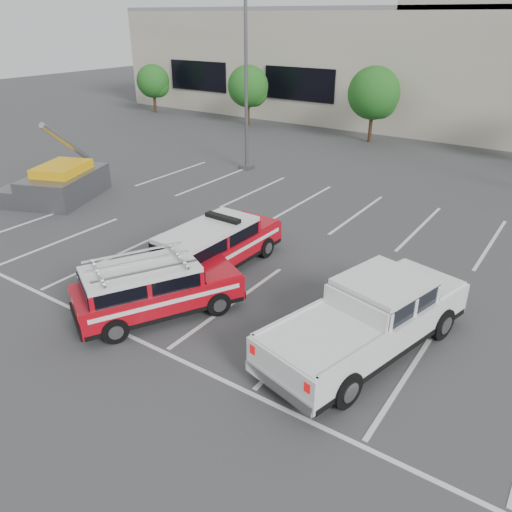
{
  "coord_description": "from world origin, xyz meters",
  "views": [
    {
      "loc": [
        7.79,
        -10.03,
        7.73
      ],
      "look_at": [
        -0.03,
        1.32,
        1.05
      ],
      "focal_mm": 35.0,
      "sensor_mm": 36.0,
      "label": 1
    }
  ],
  "objects_px": {
    "tree_far_left": "(154,82)",
    "fire_chief_suv": "(216,249)",
    "white_pickup": "(368,324)",
    "ladder_suv": "(155,292)",
    "tree_left": "(249,88)",
    "convention_building": "(496,61)",
    "light_pole_left": "(246,70)",
    "tree_mid_left": "(375,95)",
    "utility_rig": "(61,184)"
  },
  "relations": [
    {
      "from": "tree_far_left",
      "to": "fire_chief_suv",
      "type": "relative_size",
      "value": 0.79
    },
    {
      "from": "white_pickup",
      "to": "ladder_suv",
      "type": "xyz_separation_m",
      "value": [
        -5.59,
        -1.83,
        -0.03
      ]
    },
    {
      "from": "tree_left",
      "to": "white_pickup",
      "type": "bearing_deg",
      "value": -48.89
    },
    {
      "from": "convention_building",
      "to": "white_pickup",
      "type": "xyz_separation_m",
      "value": [
        3.97,
        -31.66,
        -3.98
      ]
    },
    {
      "from": "fire_chief_suv",
      "to": "ladder_suv",
      "type": "bearing_deg",
      "value": -81.64
    },
    {
      "from": "light_pole_left",
      "to": "fire_chief_suv",
      "type": "height_order",
      "value": "light_pole_left"
    },
    {
      "from": "white_pickup",
      "to": "ladder_suv",
      "type": "bearing_deg",
      "value": -147.55
    },
    {
      "from": "tree_left",
      "to": "light_pole_left",
      "type": "height_order",
      "value": "light_pole_left"
    },
    {
      "from": "convention_building",
      "to": "white_pickup",
      "type": "height_order",
      "value": "convention_building"
    },
    {
      "from": "convention_building",
      "to": "tree_left",
      "type": "height_order",
      "value": "convention_building"
    },
    {
      "from": "fire_chief_suv",
      "to": "light_pole_left",
      "type": "bearing_deg",
      "value": 121.92
    },
    {
      "from": "tree_mid_left",
      "to": "utility_rig",
      "type": "distance_m",
      "value": 20.45
    },
    {
      "from": "convention_building",
      "to": "tree_mid_left",
      "type": "bearing_deg",
      "value": -117.4
    },
    {
      "from": "convention_building",
      "to": "light_pole_left",
      "type": "distance_m",
      "value": 21.49
    },
    {
      "from": "utility_rig",
      "to": "light_pole_left",
      "type": "bearing_deg",
      "value": 43.56
    },
    {
      "from": "convention_building",
      "to": "utility_rig",
      "type": "bearing_deg",
      "value": -113.14
    },
    {
      "from": "light_pole_left",
      "to": "fire_chief_suv",
      "type": "relative_size",
      "value": 2.03
    },
    {
      "from": "tree_mid_left",
      "to": "tree_far_left",
      "type": "bearing_deg",
      "value": -180.0
    },
    {
      "from": "convention_building",
      "to": "utility_rig",
      "type": "distance_m",
      "value": 31.58
    },
    {
      "from": "tree_far_left",
      "to": "utility_rig",
      "type": "xyz_separation_m",
      "value": [
        12.78,
        -18.99,
        -1.77
      ]
    },
    {
      "from": "fire_chief_suv",
      "to": "white_pickup",
      "type": "relative_size",
      "value": 0.79
    },
    {
      "from": "tree_far_left",
      "to": "ladder_suv",
      "type": "distance_m",
      "value": 33.39
    },
    {
      "from": "tree_left",
      "to": "white_pickup",
      "type": "height_order",
      "value": "tree_left"
    },
    {
      "from": "light_pole_left",
      "to": "utility_rig",
      "type": "xyz_separation_m",
      "value": [
        -4.13,
        -8.94,
        -4.46
      ]
    },
    {
      "from": "tree_left",
      "to": "white_pickup",
      "type": "distance_m",
      "value": 29.06
    },
    {
      "from": "tree_left",
      "to": "utility_rig",
      "type": "distance_m",
      "value": 19.3
    },
    {
      "from": "tree_far_left",
      "to": "white_pickup",
      "type": "distance_m",
      "value": 36.4
    },
    {
      "from": "white_pickup",
      "to": "utility_rig",
      "type": "xyz_separation_m",
      "value": [
        -16.29,
        2.85,
        -0.01
      ]
    },
    {
      "from": "tree_mid_left",
      "to": "white_pickup",
      "type": "xyz_separation_m",
      "value": [
        9.06,
        -21.84,
        -2.3
      ]
    },
    {
      "from": "tree_left",
      "to": "fire_chief_suv",
      "type": "xyz_separation_m",
      "value": [
        13.08,
        -20.47,
        -2.05
      ]
    },
    {
      "from": "white_pickup",
      "to": "ladder_suv",
      "type": "distance_m",
      "value": 5.88
    },
    {
      "from": "tree_left",
      "to": "white_pickup",
      "type": "relative_size",
      "value": 0.69
    },
    {
      "from": "light_pole_left",
      "to": "white_pickup",
      "type": "xyz_separation_m",
      "value": [
        12.16,
        -11.8,
        -4.44
      ]
    },
    {
      "from": "white_pickup",
      "to": "ladder_suv",
      "type": "height_order",
      "value": "white_pickup"
    },
    {
      "from": "fire_chief_suv",
      "to": "white_pickup",
      "type": "bearing_deg",
      "value": -11.66
    },
    {
      "from": "convention_building",
      "to": "tree_mid_left",
      "type": "distance_m",
      "value": 11.19
    },
    {
      "from": "ladder_suv",
      "to": "utility_rig",
      "type": "distance_m",
      "value": 11.68
    },
    {
      "from": "tree_far_left",
      "to": "ladder_suv",
      "type": "bearing_deg",
      "value": -45.24
    },
    {
      "from": "tree_far_left",
      "to": "utility_rig",
      "type": "distance_m",
      "value": 22.96
    },
    {
      "from": "convention_building",
      "to": "light_pole_left",
      "type": "xyz_separation_m",
      "value": [
        -8.18,
        -19.86,
        0.47
      ]
    },
    {
      "from": "tree_mid_left",
      "to": "fire_chief_suv",
      "type": "distance_m",
      "value": 20.83
    },
    {
      "from": "white_pickup",
      "to": "utility_rig",
      "type": "distance_m",
      "value": 16.53
    },
    {
      "from": "tree_mid_left",
      "to": "ladder_suv",
      "type": "distance_m",
      "value": 24.04
    },
    {
      "from": "convention_building",
      "to": "fire_chief_suv",
      "type": "height_order",
      "value": "convention_building"
    },
    {
      "from": "tree_left",
      "to": "utility_rig",
      "type": "relative_size",
      "value": 0.87
    },
    {
      "from": "tree_mid_left",
      "to": "utility_rig",
      "type": "bearing_deg",
      "value": -110.83
    },
    {
      "from": "tree_far_left",
      "to": "fire_chief_suv",
      "type": "xyz_separation_m",
      "value": [
        23.08,
        -20.47,
        -1.78
      ]
    },
    {
      "from": "tree_far_left",
      "to": "ladder_suv",
      "type": "height_order",
      "value": "tree_far_left"
    },
    {
      "from": "tree_far_left",
      "to": "tree_mid_left",
      "type": "xyz_separation_m",
      "value": [
        20.0,
        0.0,
        0.54
      ]
    },
    {
      "from": "utility_rig",
      "to": "ladder_suv",
      "type": "bearing_deg",
      "value": -45.29
    }
  ]
}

